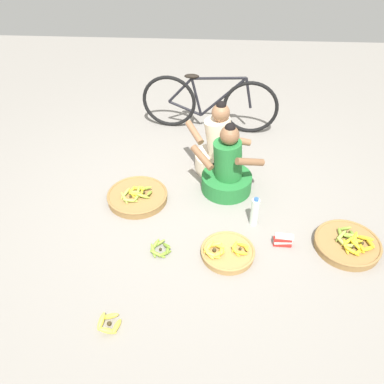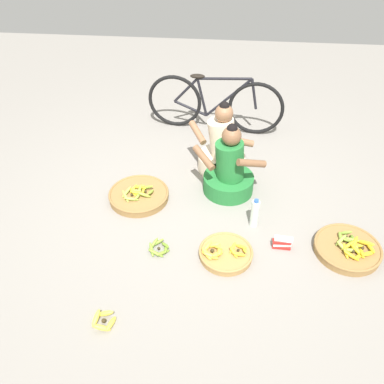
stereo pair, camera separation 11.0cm
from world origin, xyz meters
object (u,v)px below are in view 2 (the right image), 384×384
(banana_basket_back_right, at_px, (348,248))
(water_bottle, at_px, (255,214))
(banana_basket_near_bicycle, at_px, (139,195))
(bicycle_leaning, at_px, (214,104))
(banana_basket_back_left, at_px, (225,253))
(loose_bananas_front_right, at_px, (159,248))
(vendor_woman_behind, at_px, (222,149))
(packet_carton_stack, at_px, (282,243))
(vendor_woman_front, at_px, (229,171))
(loose_bananas_front_left, at_px, (104,321))

(banana_basket_back_right, distance_m, water_bottle, 0.86)
(banana_basket_near_bicycle, height_order, banana_basket_back_right, banana_basket_back_right)
(bicycle_leaning, distance_m, banana_basket_back_right, 2.42)
(banana_basket_back_left, xyz_separation_m, loose_bananas_front_right, (-0.58, 0.01, -0.01))
(vendor_woman_behind, bearing_deg, bicycle_leaning, 98.67)
(vendor_woman_behind, bearing_deg, water_bottle, -68.72)
(vendor_woman_behind, bearing_deg, banana_basket_near_bicycle, -143.19)
(packet_carton_stack, bearing_deg, vendor_woman_front, 122.94)
(vendor_woman_behind, distance_m, loose_bananas_front_left, 2.22)
(banana_basket_back_right, relative_size, loose_bananas_front_left, 3.11)
(vendor_woman_front, relative_size, vendor_woman_behind, 0.96)
(banana_basket_near_bicycle, height_order, water_bottle, water_bottle)
(banana_basket_back_left, height_order, water_bottle, water_bottle)
(loose_bananas_front_right, bearing_deg, water_bottle, 25.85)
(loose_bananas_front_left, bearing_deg, water_bottle, 46.04)
(bicycle_leaning, xyz_separation_m, banana_basket_near_bicycle, (-0.68, -1.48, -0.31))
(vendor_woman_behind, xyz_separation_m, bicycle_leaning, (-0.13, 0.87, 0.09))
(loose_bananas_front_left, distance_m, water_bottle, 1.63)
(vendor_woman_behind, distance_m, loose_bananas_front_right, 1.41)
(banana_basket_back_left, height_order, loose_bananas_front_right, banana_basket_back_left)
(bicycle_leaning, height_order, banana_basket_back_left, bicycle_leaning)
(banana_basket_near_bicycle, bearing_deg, bicycle_leaning, 65.32)
(bicycle_leaning, bearing_deg, water_bottle, -74.77)
(loose_bananas_front_right, distance_m, water_bottle, 0.94)
(vendor_woman_front, distance_m, vendor_woman_behind, 0.39)
(banana_basket_near_bicycle, height_order, banana_basket_back_left, banana_basket_near_bicycle)
(banana_basket_near_bicycle, distance_m, loose_bananas_front_right, 0.76)
(banana_basket_near_bicycle, bearing_deg, vendor_woman_front, 14.07)
(vendor_woman_behind, distance_m, bicycle_leaning, 0.88)
(banana_basket_near_bicycle, height_order, packet_carton_stack, banana_basket_near_bicycle)
(loose_bananas_front_left, bearing_deg, loose_bananas_front_right, 69.24)
(banana_basket_back_left, relative_size, loose_bananas_front_right, 2.21)
(banana_basket_back_right, xyz_separation_m, banana_basket_back_left, (-1.07, -0.15, -0.00))
(loose_bananas_front_right, bearing_deg, loose_bananas_front_left, -110.76)
(loose_bananas_front_left, height_order, loose_bananas_front_right, loose_bananas_front_left)
(banana_basket_near_bicycle, height_order, loose_bananas_front_right, banana_basket_near_bicycle)
(banana_basket_near_bicycle, relative_size, packet_carton_stack, 3.49)
(loose_bananas_front_right, bearing_deg, vendor_woman_front, 57.48)
(banana_basket_back_right, bearing_deg, packet_carton_stack, 179.97)
(vendor_woman_behind, relative_size, packet_carton_stack, 4.67)
(bicycle_leaning, bearing_deg, banana_basket_near_bicycle, -114.68)
(banana_basket_near_bicycle, bearing_deg, loose_bananas_front_right, -65.26)
(vendor_woman_behind, xyz_separation_m, banana_basket_back_right, (1.16, -1.15, -0.21))
(water_bottle, bearing_deg, bicycle_leaning, 105.23)
(banana_basket_back_right, height_order, loose_bananas_front_left, banana_basket_back_right)
(loose_bananas_front_left, xyz_separation_m, packet_carton_stack, (1.37, 0.91, 0.03))
(banana_basket_back_left, distance_m, packet_carton_stack, 0.52)
(vendor_woman_front, distance_m, loose_bananas_front_left, 1.90)
(vendor_woman_front, bearing_deg, water_bottle, -63.03)
(loose_bananas_front_right, bearing_deg, packet_carton_stack, 7.41)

